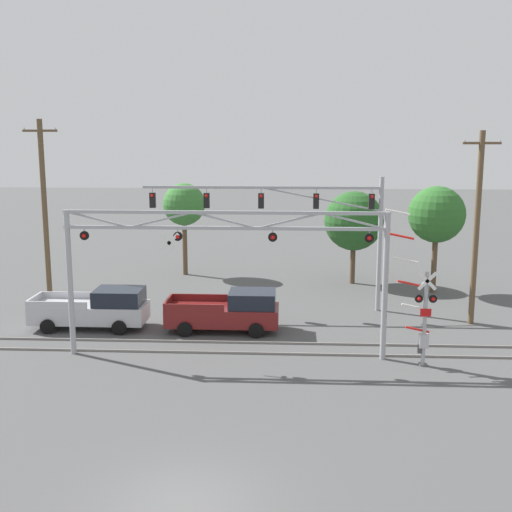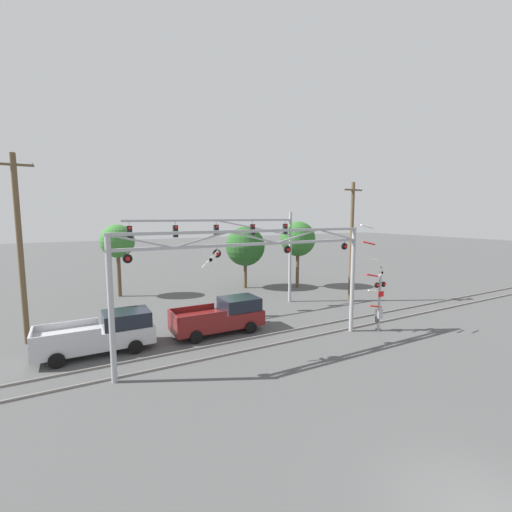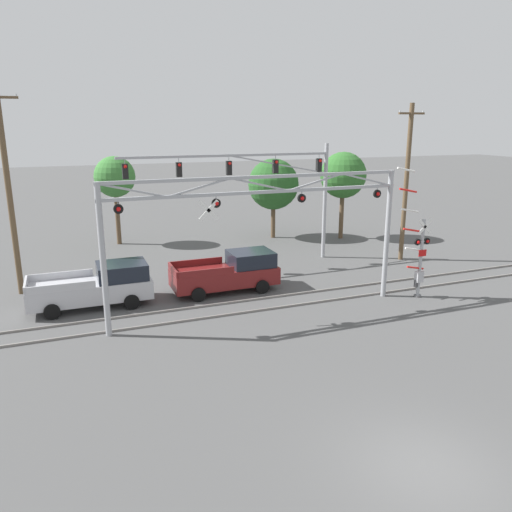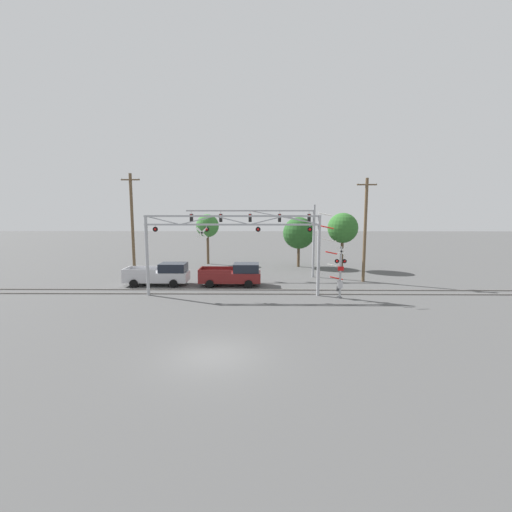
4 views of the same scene
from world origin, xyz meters
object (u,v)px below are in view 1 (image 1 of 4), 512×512
at_px(crossing_gantry, 225,255).
at_px(background_tree_beyond_span, 184,205).
at_px(utility_pole_left, 45,214).
at_px(pickup_truck_lead, 229,311).
at_px(traffic_signal_span, 311,215).
at_px(pickup_truck_following, 96,309).
at_px(background_tree_far_right_verge, 354,221).
at_px(utility_pole_right, 477,227).
at_px(background_tree_far_left_verge, 437,215).
at_px(crossing_signal_mast, 422,315).

xyz_separation_m(crossing_gantry, background_tree_beyond_span, (-4.37, 16.19, 0.32)).
relative_size(crossing_gantry, utility_pole_left, 1.33).
height_order(pickup_truck_lead, utility_pole_left, utility_pole_left).
relative_size(traffic_signal_span, pickup_truck_following, 2.29).
height_order(traffic_signal_span, pickup_truck_following, traffic_signal_span).
bearing_deg(pickup_truck_lead, crossing_gantry, -86.83).
distance_m(traffic_signal_span, background_tree_far_right_verge, 7.16).
relative_size(pickup_truck_lead, utility_pole_right, 0.56).
distance_m(pickup_truck_lead, background_tree_beyond_span, 13.79).
height_order(utility_pole_right, background_tree_beyond_span, utility_pole_right).
distance_m(pickup_truck_following, background_tree_far_left_verge, 20.20).
bearing_deg(crossing_gantry, background_tree_far_right_verge, 64.69).
distance_m(utility_pole_right, background_tree_beyond_span, 19.38).
bearing_deg(pickup_truck_following, utility_pole_left, 137.28).
xyz_separation_m(utility_pole_right, background_tree_far_right_verge, (-5.08, 8.68, -0.90)).
xyz_separation_m(pickup_truck_lead, background_tree_beyond_span, (-4.17, 12.60, 3.75)).
height_order(traffic_signal_span, utility_pole_right, utility_pole_right).
relative_size(utility_pole_right, background_tree_far_right_verge, 1.62).
distance_m(pickup_truck_following, utility_pole_right, 18.96).
bearing_deg(background_tree_far_right_verge, background_tree_far_left_verge, -23.84).
xyz_separation_m(pickup_truck_lead, utility_pole_right, (11.96, 1.85, 3.93)).
bearing_deg(background_tree_far_right_verge, utility_pole_right, -59.64).
distance_m(crossing_signal_mast, utility_pole_left, 20.04).
bearing_deg(pickup_truck_following, traffic_signal_span, 20.76).
distance_m(pickup_truck_lead, utility_pole_left, 11.40).
distance_m(background_tree_beyond_span, background_tree_far_right_verge, 11.26).
height_order(pickup_truck_following, utility_pole_left, utility_pole_left).
bearing_deg(background_tree_beyond_span, crossing_gantry, -74.90).
relative_size(pickup_truck_following, background_tree_far_left_verge, 0.87).
relative_size(traffic_signal_span, pickup_truck_lead, 2.36).
xyz_separation_m(crossing_gantry, background_tree_far_left_verge, (11.31, 12.08, 0.26)).
bearing_deg(utility_pole_left, background_tree_far_right_verge, 22.91).
distance_m(crossing_gantry, pickup_truck_following, 8.40).
distance_m(crossing_signal_mast, traffic_signal_span, 9.90).
distance_m(utility_pole_left, background_tree_far_right_verge, 18.40).
height_order(utility_pole_left, background_tree_far_right_verge, utility_pole_left).
bearing_deg(utility_pole_left, crossing_signal_mast, -22.87).
height_order(utility_pole_left, utility_pole_right, utility_pole_left).
bearing_deg(traffic_signal_span, background_tree_far_right_verge, 65.61).
distance_m(background_tree_beyond_span, background_tree_far_left_verge, 16.21).
height_order(crossing_signal_mast, background_tree_beyond_span, crossing_signal_mast).
height_order(crossing_gantry, crossing_signal_mast, crossing_signal_mast).
relative_size(crossing_signal_mast, utility_pole_right, 0.68).
relative_size(pickup_truck_lead, pickup_truck_following, 0.97).
bearing_deg(traffic_signal_span, pickup_truck_lead, -134.06).
relative_size(utility_pole_right, background_tree_far_left_verge, 1.49).
bearing_deg(pickup_truck_lead, background_tree_beyond_span, 108.32).
distance_m(pickup_truck_lead, pickup_truck_following, 6.51).
xyz_separation_m(utility_pole_right, background_tree_beyond_span, (-16.13, 10.75, -0.18)).
xyz_separation_m(crossing_signal_mast, utility_pole_left, (-18.25, 7.70, 3.08)).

